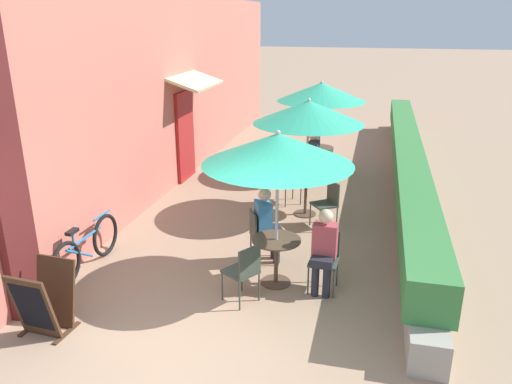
{
  "coord_description": "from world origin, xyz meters",
  "views": [
    {
      "loc": [
        1.98,
        -4.33,
        3.75
      ],
      "look_at": [
        0.15,
        3.2,
        1.0
      ],
      "focal_mm": 35.0,
      "sensor_mm": 36.0,
      "label": 1
    }
  ],
  "objects_px": {
    "patio_table_near": "(276,253)",
    "cafe_chair_far_left": "(315,163)",
    "patio_table_mid": "(306,191)",
    "cafe_chair_mid_left": "(286,180)",
    "cafe_chair_near_left": "(244,269)",
    "seated_patron_near_right": "(324,248)",
    "cafe_chair_near_right": "(325,255)",
    "cafe_chair_far_right": "(322,148)",
    "cafe_chair_mid_right": "(328,201)",
    "patio_table_far": "(319,156)",
    "coffee_cup_mid": "(305,181)",
    "patio_umbrella_near": "(278,149)",
    "patio_umbrella_mid": "(309,112)",
    "seated_patron_far_left": "(311,155)",
    "bicycle_leaning": "(86,248)",
    "seated_patron_near_back": "(267,222)",
    "patio_umbrella_far": "(321,92)",
    "cafe_chair_near_back": "(260,233)",
    "menu_board": "(45,300)"
  },
  "relations": [
    {
      "from": "patio_umbrella_near",
      "to": "coffee_cup_mid",
      "type": "xyz_separation_m",
      "value": [
        0.03,
        2.63,
        -1.29
      ]
    },
    {
      "from": "seated_patron_near_back",
      "to": "bicycle_leaning",
      "type": "bearing_deg",
      "value": -97.7
    },
    {
      "from": "patio_umbrella_near",
      "to": "coffee_cup_mid",
      "type": "bearing_deg",
      "value": 89.33
    },
    {
      "from": "cafe_chair_near_right",
      "to": "patio_umbrella_mid",
      "type": "distance_m",
      "value": 3.22
    },
    {
      "from": "patio_table_mid",
      "to": "cafe_chair_mid_left",
      "type": "relative_size",
      "value": 0.82
    },
    {
      "from": "bicycle_leaning",
      "to": "cafe_chair_mid_left",
      "type": "bearing_deg",
      "value": 56.84
    },
    {
      "from": "patio_table_near",
      "to": "patio_table_far",
      "type": "xyz_separation_m",
      "value": [
        -0.04,
        5.44,
        0.0
      ]
    },
    {
      "from": "patio_umbrella_near",
      "to": "cafe_chair_near_back",
      "type": "xyz_separation_m",
      "value": [
        -0.38,
        0.59,
        -1.53
      ]
    },
    {
      "from": "cafe_chair_near_right",
      "to": "cafe_chair_far_right",
      "type": "relative_size",
      "value": 1.0
    },
    {
      "from": "cafe_chair_far_right",
      "to": "menu_board",
      "type": "relative_size",
      "value": 0.98
    },
    {
      "from": "patio_umbrella_near",
      "to": "patio_umbrella_mid",
      "type": "relative_size",
      "value": 1.0
    },
    {
      "from": "patio_table_far",
      "to": "patio_table_near",
      "type": "bearing_deg",
      "value": -89.55
    },
    {
      "from": "cafe_chair_near_left",
      "to": "patio_table_mid",
      "type": "xyz_separation_m",
      "value": [
        0.34,
        3.42,
        -0.02
      ]
    },
    {
      "from": "seated_patron_near_right",
      "to": "patio_table_mid",
      "type": "relative_size",
      "value": 1.75
    },
    {
      "from": "patio_umbrella_mid",
      "to": "seated_patron_far_left",
      "type": "bearing_deg",
      "value": 94.94
    },
    {
      "from": "seated_patron_near_back",
      "to": "seated_patron_far_left",
      "type": "xyz_separation_m",
      "value": [
        0.14,
        4.11,
        0.0
      ]
    },
    {
      "from": "cafe_chair_near_left",
      "to": "seated_patron_far_left",
      "type": "height_order",
      "value": "seated_patron_far_left"
    },
    {
      "from": "patio_table_mid",
      "to": "coffee_cup_mid",
      "type": "xyz_separation_m",
      "value": [
        0.01,
        -0.16,
        0.26
      ]
    },
    {
      "from": "patio_table_near",
      "to": "cafe_chair_far_left",
      "type": "bearing_deg",
      "value": 90.4
    },
    {
      "from": "cafe_chair_mid_left",
      "to": "patio_table_far",
      "type": "height_order",
      "value": "cafe_chair_mid_left"
    },
    {
      "from": "coffee_cup_mid",
      "to": "patio_table_far",
      "type": "height_order",
      "value": "coffee_cup_mid"
    },
    {
      "from": "seated_patron_near_right",
      "to": "cafe_chair_mid_right",
      "type": "distance_m",
      "value": 2.37
    },
    {
      "from": "menu_board",
      "to": "patio_umbrella_far",
      "type": "bearing_deg",
      "value": 75.11
    },
    {
      "from": "patio_umbrella_near",
      "to": "cafe_chair_near_back",
      "type": "height_order",
      "value": "patio_umbrella_near"
    },
    {
      "from": "cafe_chair_near_right",
      "to": "cafe_chair_mid_left",
      "type": "bearing_deg",
      "value": -67.46
    },
    {
      "from": "patio_umbrella_near",
      "to": "patio_umbrella_far",
      "type": "xyz_separation_m",
      "value": [
        -0.04,
        5.44,
        0.0
      ]
    },
    {
      "from": "patio_table_near",
      "to": "cafe_chair_near_right",
      "type": "relative_size",
      "value": 0.82
    },
    {
      "from": "patio_table_far",
      "to": "seated_patron_far_left",
      "type": "xyz_separation_m",
      "value": [
        -0.1,
        -0.69,
        0.19
      ]
    },
    {
      "from": "cafe_chair_mid_right",
      "to": "patio_table_far",
      "type": "bearing_deg",
      "value": -27.42
    },
    {
      "from": "cafe_chair_mid_left",
      "to": "cafe_chair_mid_right",
      "type": "height_order",
      "value": "same"
    },
    {
      "from": "patio_table_far",
      "to": "cafe_chair_far_right",
      "type": "height_order",
      "value": "cafe_chair_far_right"
    },
    {
      "from": "patio_umbrella_near",
      "to": "patio_table_far",
      "type": "distance_m",
      "value": 5.66
    },
    {
      "from": "cafe_chair_far_left",
      "to": "seated_patron_far_left",
      "type": "xyz_separation_m",
      "value": [
        -0.11,
        0.01,
        0.17
      ]
    },
    {
      "from": "patio_umbrella_mid",
      "to": "menu_board",
      "type": "relative_size",
      "value": 2.6
    },
    {
      "from": "coffee_cup_mid",
      "to": "patio_umbrella_near",
      "type": "bearing_deg",
      "value": -90.67
    },
    {
      "from": "patio_table_mid",
      "to": "cafe_chair_mid_right",
      "type": "distance_m",
      "value": 0.7
    },
    {
      "from": "cafe_chair_far_left",
      "to": "bicycle_leaning",
      "type": "xyz_separation_m",
      "value": [
        -2.89,
        -5.03,
        -0.15
      ]
    },
    {
      "from": "cafe_chair_near_right",
      "to": "cafe_chair_near_back",
      "type": "relative_size",
      "value": 1.0
    },
    {
      "from": "cafe_chair_near_left",
      "to": "seated_patron_near_right",
      "type": "xyz_separation_m",
      "value": [
        1.01,
        0.55,
        0.17
      ]
    },
    {
      "from": "patio_umbrella_far",
      "to": "menu_board",
      "type": "bearing_deg",
      "value": -108.95
    },
    {
      "from": "patio_umbrella_far",
      "to": "cafe_chair_mid_right",
      "type": "bearing_deg",
      "value": -80.09
    },
    {
      "from": "patio_umbrella_near",
      "to": "cafe_chair_mid_right",
      "type": "xyz_separation_m",
      "value": [
        0.51,
        2.28,
        -1.53
      ]
    },
    {
      "from": "cafe_chair_near_right",
      "to": "patio_umbrella_far",
      "type": "bearing_deg",
      "value": -79.18
    },
    {
      "from": "patio_table_near",
      "to": "cafe_chair_far_left",
      "type": "height_order",
      "value": "cafe_chair_far_left"
    },
    {
      "from": "bicycle_leaning",
      "to": "seated_patron_near_back",
      "type": "bearing_deg",
      "value": 20.66
    },
    {
      "from": "patio_table_far",
      "to": "seated_patron_near_back",
      "type": "bearing_deg",
      "value": -92.88
    },
    {
      "from": "patio_umbrella_near",
      "to": "bicycle_leaning",
      "type": "xyz_separation_m",
      "value": [
        -2.92,
        -0.29,
        -1.68
      ]
    },
    {
      "from": "patio_table_far",
      "to": "cafe_chair_near_right",
      "type": "bearing_deg",
      "value": -82.17
    },
    {
      "from": "patio_umbrella_far",
      "to": "cafe_chair_mid_left",
      "type": "bearing_deg",
      "value": -100.96
    },
    {
      "from": "patio_umbrella_near",
      "to": "cafe_chair_near_left",
      "type": "xyz_separation_m",
      "value": [
        -0.31,
        -0.63,
        -1.53
      ]
    }
  ]
}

